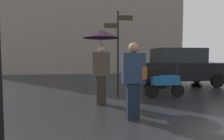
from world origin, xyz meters
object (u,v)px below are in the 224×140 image
(pedestrian_with_umbrella, at_px, (101,46))
(street_signpost, at_px, (118,44))
(pedestrian_with_bag, at_px, (134,76))
(parked_scooter, at_px, (164,82))
(parked_car_left, at_px, (180,67))

(pedestrian_with_umbrella, bearing_deg, street_signpost, 116.92)
(pedestrian_with_umbrella, height_order, pedestrian_with_bag, pedestrian_with_umbrella)
(parked_scooter, bearing_deg, street_signpost, 150.12)
(pedestrian_with_bag, xyz_separation_m, parked_scooter, (1.59, 2.13, -0.42))
(pedestrian_with_umbrella, bearing_deg, parked_scooter, 69.21)
(pedestrian_with_bag, xyz_separation_m, parked_car_left, (3.55, 4.83, -0.05))
(street_signpost, bearing_deg, pedestrian_with_umbrella, -116.18)
(pedestrian_with_umbrella, distance_m, street_signpost, 1.73)
(parked_car_left, bearing_deg, pedestrian_with_bag, -114.84)
(pedestrian_with_umbrella, bearing_deg, pedestrian_with_bag, -14.07)
(parked_car_left, distance_m, street_signpost, 3.97)
(pedestrian_with_bag, relative_size, parked_scooter, 1.25)
(parked_scooter, bearing_deg, pedestrian_with_bag, -124.93)
(parked_car_left, bearing_deg, parked_scooter, -114.41)
(pedestrian_with_umbrella, distance_m, parked_scooter, 2.59)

